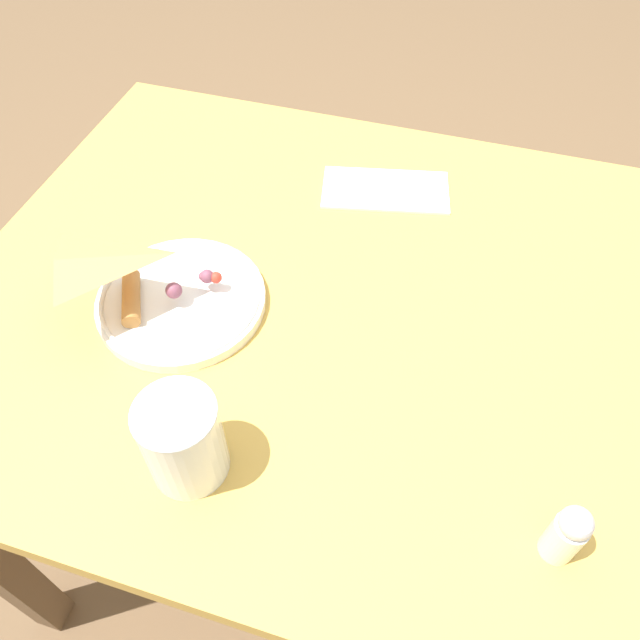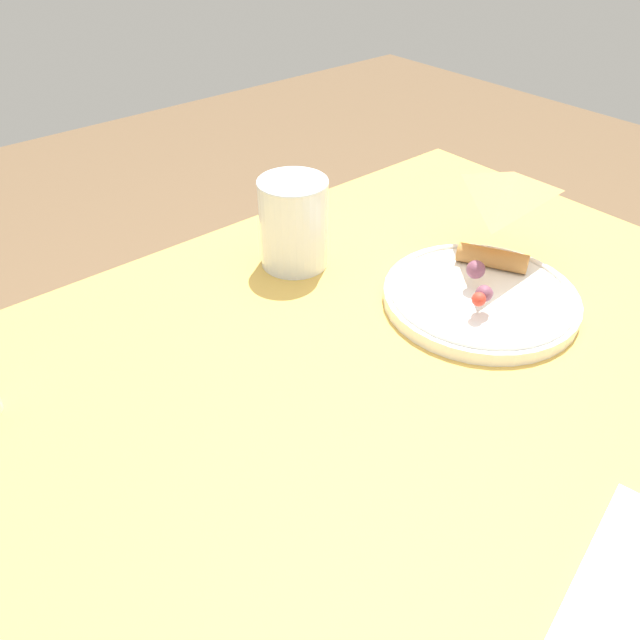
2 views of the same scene
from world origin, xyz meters
The scene contains 7 objects.
ground_plane centered at (0.00, 0.00, 0.00)m, with size 6.00×6.00×0.00m, color brown.
dining_table centered at (0.00, 0.00, 0.62)m, with size 0.94×0.86×0.73m.
plate_pizza centered at (-0.14, -0.07, 0.75)m, with size 0.23×0.23×0.05m.
milk_glass centered at (-0.03, -0.29, 0.79)m, with size 0.09×0.09×0.12m.
napkin_folded centered at (0.07, 0.25, 0.74)m, with size 0.22×0.14×0.00m.
butter_knife centered at (0.06, 0.24, 0.74)m, with size 0.19×0.06×0.01m.
salt_shaker centered at (0.37, -0.27, 0.78)m, with size 0.04×0.04×0.09m.
Camera 1 is at (0.20, -0.55, 1.38)m, focal length 35.00 mm.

